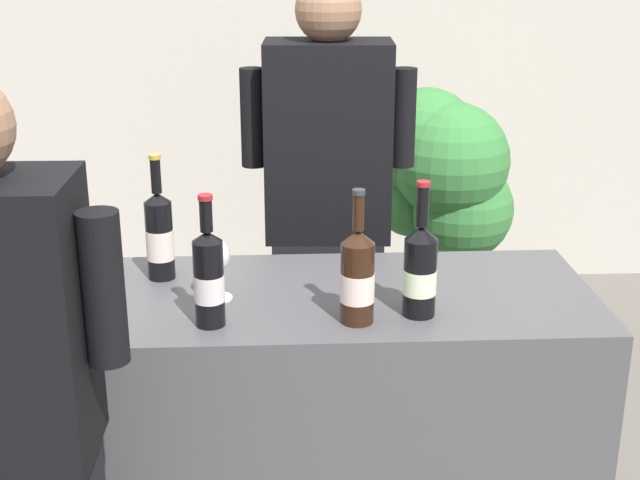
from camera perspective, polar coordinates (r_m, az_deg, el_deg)
wall_back at (r=4.76m, az=-4.02°, el=13.41°), size 8.00×0.10×2.80m
counter at (r=2.56m, az=-4.43°, el=-13.84°), size 1.84×0.60×0.99m
wine_bottle_0 at (r=2.11m, az=-7.25°, el=-2.43°), size 0.07×0.07×0.33m
wine_bottle_1 at (r=2.42m, az=-10.40°, el=0.30°), size 0.08×0.08×0.35m
wine_bottle_4 at (r=2.12m, az=2.45°, el=-2.40°), size 0.08×0.08×0.34m
wine_bottle_5 at (r=2.17m, az=6.53°, el=-1.95°), size 0.08×0.08×0.35m
wine_bottle_6 at (r=2.36m, az=-17.80°, el=-0.85°), size 0.07×0.07×0.33m
wine_glass at (r=2.27m, az=-6.81°, el=-1.19°), size 0.08×0.08×0.17m
person_server at (r=2.99m, az=0.50°, el=-0.63°), size 0.57×0.26×1.77m
potted_shrub at (r=3.66m, az=7.80°, el=2.87°), size 0.58×0.59×1.31m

